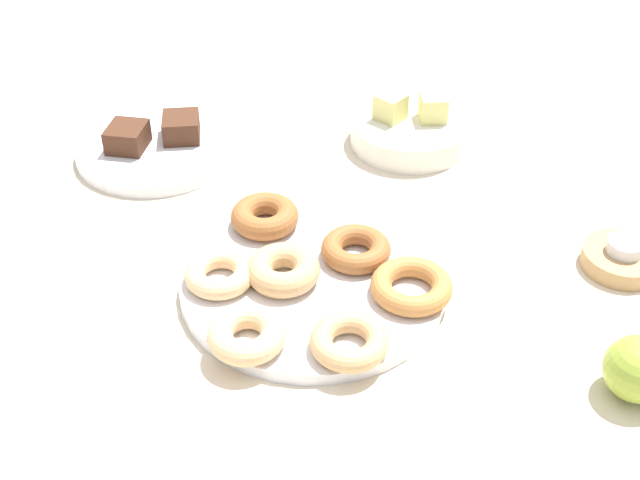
{
  "coord_description": "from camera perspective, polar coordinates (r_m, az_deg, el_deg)",
  "views": [
    {
      "loc": [
        0.19,
        -0.67,
        0.6
      ],
      "look_at": [
        0.0,
        0.03,
        0.04
      ],
      "focal_mm": 46.55,
      "sensor_mm": 36.0,
      "label": 1
    }
  ],
  "objects": [
    {
      "name": "ground_plane",
      "position": [
        0.93,
        -0.48,
        -3.3
      ],
      "size": [
        2.4,
        2.4,
        0.0
      ],
      "primitive_type": "plane",
      "color": "beige"
    },
    {
      "name": "donut_plate",
      "position": [
        0.92,
        -0.48,
        -2.95
      ],
      "size": [
        0.29,
        0.29,
        0.01
      ],
      "primitive_type": "cylinder",
      "color": "silver",
      "rests_on": "ground_plane"
    },
    {
      "name": "donut_0",
      "position": [
        0.83,
        2.02,
        -6.99
      ],
      "size": [
        0.11,
        0.11,
        0.02
      ],
      "primitive_type": "torus",
      "rotation": [
        0.0,
        0.0,
        2.37
      ],
      "color": "tan",
      "rests_on": "donut_plate"
    },
    {
      "name": "donut_1",
      "position": [
        0.9,
        -2.55,
        -2.06
      ],
      "size": [
        0.11,
        0.11,
        0.03
      ],
      "primitive_type": "torus",
      "rotation": [
        0.0,
        0.0,
        2.28
      ],
      "color": "tan",
      "rests_on": "donut_plate"
    },
    {
      "name": "donut_2",
      "position": [
        0.94,
        2.49,
        -0.62
      ],
      "size": [
        0.1,
        0.1,
        0.02
      ],
      "primitive_type": "torus",
      "rotation": [
        0.0,
        0.0,
        4.34
      ],
      "color": "#995B2D",
      "rests_on": "donut_plate"
    },
    {
      "name": "donut_3",
      "position": [
        0.99,
        -3.82,
        1.64
      ],
      "size": [
        0.08,
        0.08,
        0.03
      ],
      "primitive_type": "torus",
      "rotation": [
        0.0,
        0.0,
        3.17
      ],
      "color": "#995B2D",
      "rests_on": "donut_plate"
    },
    {
      "name": "donut_4",
      "position": [
        0.83,
        -5.06,
        -6.5
      ],
      "size": [
        0.1,
        0.1,
        0.03
      ],
      "primitive_type": "torus",
      "rotation": [
        0.0,
        0.0,
        1.91
      ],
      "color": "#EABC84",
      "rests_on": "donut_plate"
    },
    {
      "name": "donut_5",
      "position": [
        0.89,
        6.31,
        -3.18
      ],
      "size": [
        0.12,
        0.12,
        0.02
      ],
      "primitive_type": "torus",
      "rotation": [
        0.0,
        0.0,
        5.88
      ],
      "color": "#BC7A3D",
      "rests_on": "donut_plate"
    },
    {
      "name": "donut_6",
      "position": [
        0.91,
        -6.91,
        -2.31
      ],
      "size": [
        0.1,
        0.1,
        0.02
      ],
      "primitive_type": "torus",
      "rotation": [
        0.0,
        0.0,
        1.3
      ],
      "color": "#EABC84",
      "rests_on": "donut_plate"
    },
    {
      "name": "cake_plate",
      "position": [
        1.17,
        -11.16,
        6.12
      ],
      "size": [
        0.22,
        0.22,
        0.02
      ],
      "primitive_type": "cylinder",
      "color": "silver",
      "rests_on": "ground_plane"
    },
    {
      "name": "brownie_near",
      "position": [
        1.16,
        -13.11,
        6.9
      ],
      "size": [
        0.05,
        0.06,
        0.03
      ],
      "primitive_type": "cube",
      "rotation": [
        0.0,
        0.0,
        0.09
      ],
      "color": "#472819",
      "rests_on": "cake_plate"
    },
    {
      "name": "brownie_far",
      "position": [
        1.17,
        -9.52,
        7.66
      ],
      "size": [
        0.07,
        0.07,
        0.03
      ],
      "primitive_type": "cube",
      "rotation": [
        0.0,
        0.0,
        0.36
      ],
      "color": "#472819",
      "rests_on": "cake_plate"
    },
    {
      "name": "candle_holder",
      "position": [
        1.01,
        20.03,
        -1.25
      ],
      "size": [
        0.09,
        0.09,
        0.02
      ],
      "primitive_type": "cylinder",
      "color": "tan",
      "rests_on": "ground_plane"
    },
    {
      "name": "tealight",
      "position": [
        1.0,
        20.25,
        -0.43
      ],
      "size": [
        0.04,
        0.04,
        0.01
      ],
      "primitive_type": "cylinder",
      "color": "silver",
      "rests_on": "candle_holder"
    },
    {
      "name": "fruit_bowl",
      "position": [
        1.18,
        6.16,
        7.35
      ],
      "size": [
        0.16,
        0.16,
        0.04
      ],
      "primitive_type": "cylinder",
      "color": "silver",
      "rests_on": "ground_plane"
    },
    {
      "name": "melon_chunk_left",
      "position": [
        1.16,
        4.86,
        9.09
      ],
      "size": [
        0.05,
        0.05,
        0.04
      ],
      "primitive_type": "cube",
      "rotation": [
        0.0,
        0.0,
        -0.45
      ],
      "color": "#DBD67A",
      "rests_on": "fruit_bowl"
    },
    {
      "name": "melon_chunk_right",
      "position": [
        1.17,
        7.79,
        8.98
      ],
      "size": [
        0.05,
        0.05,
        0.04
      ],
      "primitive_type": "cube",
      "rotation": [
        0.0,
        0.0,
        0.33
      ],
      "color": "#DBD67A",
      "rests_on": "fruit_bowl"
    },
    {
      "name": "apple",
      "position": [
        0.85,
        21.01,
        -8.27
      ],
      "size": [
        0.07,
        0.07,
        0.07
      ],
      "primitive_type": "sphere",
      "color": "#93AD38",
      "rests_on": "ground_plane"
    }
  ]
}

